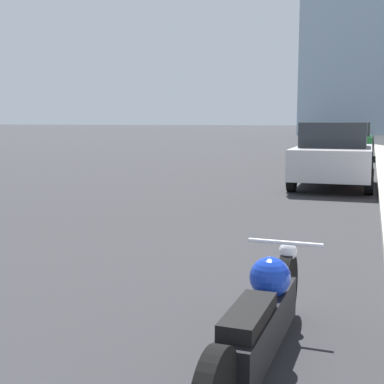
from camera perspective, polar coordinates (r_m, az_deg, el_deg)
name	(u,v)px	position (r m, az deg, el deg)	size (l,w,h in m)	color
motorcycle	(261,320)	(3.81, 7.40, -13.36)	(0.62, 2.61, 0.74)	black
parked_car_silver	(334,155)	(14.32, 14.86, 3.81)	(2.00, 3.91, 1.68)	#BCBCC1
parked_car_green	(353,140)	(25.86, 16.82, 5.29)	(1.80, 4.26, 1.64)	#1E6B33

